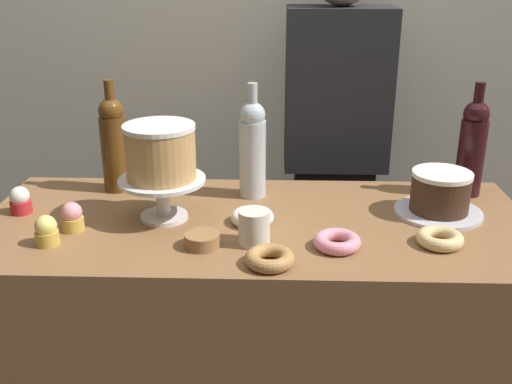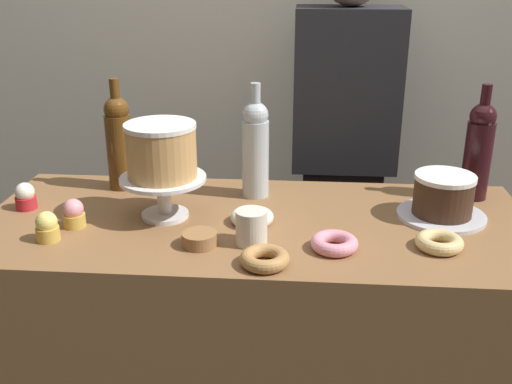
{
  "view_description": "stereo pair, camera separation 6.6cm",
  "coord_description": "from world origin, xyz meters",
  "px_view_note": "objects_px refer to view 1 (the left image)",
  "views": [
    {
      "loc": [
        0.05,
        -1.43,
        1.55
      ],
      "look_at": [
        0.0,
        0.0,
        0.99
      ],
      "focal_mm": 41.96,
      "sensor_mm": 36.0,
      "label": 1
    },
    {
      "loc": [
        0.11,
        -1.42,
        1.55
      ],
      "look_at": [
        0.0,
        0.0,
        0.99
      ],
      "focal_mm": 41.96,
      "sensor_mm": 36.0,
      "label": 2
    }
  ],
  "objects_px": {
    "wine_bottle_clear": "(252,147)",
    "donut_maple": "(270,258)",
    "barista_figure": "(334,167)",
    "cupcake_strawberry": "(72,217)",
    "wine_bottle_amber": "(114,143)",
    "wine_bottle_dark_red": "(472,146)",
    "donut_sugar": "(252,217)",
    "coffee_cup_ceramic": "(255,227)",
    "cake_stand_pedestal": "(163,191)",
    "donut_glazed": "(440,238)",
    "cupcake_vanilla": "(20,201)",
    "chocolate_round_cake": "(440,191)",
    "cookie_stack": "(202,240)",
    "white_layer_cake": "(160,152)",
    "donut_pink": "(337,242)",
    "cupcake_lemon": "(46,231)"
  },
  "relations": [
    {
      "from": "chocolate_round_cake",
      "to": "wine_bottle_amber",
      "type": "distance_m",
      "value": 0.92
    },
    {
      "from": "wine_bottle_dark_red",
      "to": "wine_bottle_clear",
      "type": "distance_m",
      "value": 0.62
    },
    {
      "from": "chocolate_round_cake",
      "to": "wine_bottle_clear",
      "type": "xyz_separation_m",
      "value": [
        -0.5,
        0.12,
        0.08
      ]
    },
    {
      "from": "chocolate_round_cake",
      "to": "donut_sugar",
      "type": "bearing_deg",
      "value": -171.27
    },
    {
      "from": "cupcake_vanilla",
      "to": "cupcake_strawberry",
      "type": "relative_size",
      "value": 1.0
    },
    {
      "from": "white_layer_cake",
      "to": "chocolate_round_cake",
      "type": "height_order",
      "value": "white_layer_cake"
    },
    {
      "from": "wine_bottle_dark_red",
      "to": "donut_maple",
      "type": "height_order",
      "value": "wine_bottle_dark_red"
    },
    {
      "from": "cookie_stack",
      "to": "cake_stand_pedestal",
      "type": "bearing_deg",
      "value": 126.54
    },
    {
      "from": "donut_sugar",
      "to": "coffee_cup_ceramic",
      "type": "relative_size",
      "value": 1.32
    },
    {
      "from": "wine_bottle_clear",
      "to": "donut_pink",
      "type": "bearing_deg",
      "value": -57.33
    },
    {
      "from": "wine_bottle_amber",
      "to": "cupcake_strawberry",
      "type": "xyz_separation_m",
      "value": [
        -0.04,
        -0.29,
        -0.11
      ]
    },
    {
      "from": "cake_stand_pedestal",
      "to": "donut_pink",
      "type": "relative_size",
      "value": 2.0
    },
    {
      "from": "donut_glazed",
      "to": "cookie_stack",
      "type": "distance_m",
      "value": 0.57
    },
    {
      "from": "chocolate_round_cake",
      "to": "cookie_stack",
      "type": "bearing_deg",
      "value": -160.42
    },
    {
      "from": "donut_sugar",
      "to": "barista_figure",
      "type": "distance_m",
      "value": 0.72
    },
    {
      "from": "donut_glazed",
      "to": "cookie_stack",
      "type": "height_order",
      "value": "same"
    },
    {
      "from": "cupcake_strawberry",
      "to": "cookie_stack",
      "type": "relative_size",
      "value": 0.88
    },
    {
      "from": "wine_bottle_dark_red",
      "to": "donut_maple",
      "type": "xyz_separation_m",
      "value": [
        -0.57,
        -0.45,
        -0.13
      ]
    },
    {
      "from": "white_layer_cake",
      "to": "donut_sugar",
      "type": "xyz_separation_m",
      "value": [
        0.23,
        -0.02,
        -0.17
      ]
    },
    {
      "from": "wine_bottle_amber",
      "to": "cupcake_lemon",
      "type": "bearing_deg",
      "value": -101.59
    },
    {
      "from": "cupcake_strawberry",
      "to": "donut_maple",
      "type": "xyz_separation_m",
      "value": [
        0.5,
        -0.17,
        -0.02
      ]
    },
    {
      "from": "wine_bottle_amber",
      "to": "cookie_stack",
      "type": "relative_size",
      "value": 3.87
    },
    {
      "from": "donut_maple",
      "to": "donut_glazed",
      "type": "distance_m",
      "value": 0.42
    },
    {
      "from": "donut_glazed",
      "to": "cookie_stack",
      "type": "relative_size",
      "value": 1.33
    },
    {
      "from": "donut_sugar",
      "to": "coffee_cup_ceramic",
      "type": "bearing_deg",
      "value": -84.56
    },
    {
      "from": "coffee_cup_ceramic",
      "to": "barista_figure",
      "type": "height_order",
      "value": "barista_figure"
    },
    {
      "from": "donut_maple",
      "to": "donut_pink",
      "type": "distance_m",
      "value": 0.18
    },
    {
      "from": "wine_bottle_clear",
      "to": "coffee_cup_ceramic",
      "type": "xyz_separation_m",
      "value": [
        0.02,
        -0.31,
        -0.1
      ]
    },
    {
      "from": "coffee_cup_ceramic",
      "to": "wine_bottle_amber",
      "type": "bearing_deg",
      "value": 140.3
    },
    {
      "from": "cupcake_vanilla",
      "to": "donut_pink",
      "type": "xyz_separation_m",
      "value": [
        0.83,
        -0.18,
        -0.02
      ]
    },
    {
      "from": "wine_bottle_clear",
      "to": "donut_sugar",
      "type": "xyz_separation_m",
      "value": [
        0.01,
        -0.19,
        -0.13
      ]
    },
    {
      "from": "wine_bottle_dark_red",
      "to": "donut_maple",
      "type": "bearing_deg",
      "value": -141.25
    },
    {
      "from": "coffee_cup_ceramic",
      "to": "chocolate_round_cake",
      "type": "bearing_deg",
      "value": 22.09
    },
    {
      "from": "cupcake_strawberry",
      "to": "barista_figure",
      "type": "bearing_deg",
      "value": 44.82
    },
    {
      "from": "wine_bottle_clear",
      "to": "wine_bottle_dark_red",
      "type": "bearing_deg",
      "value": 3.02
    },
    {
      "from": "wine_bottle_clear",
      "to": "donut_glazed",
      "type": "relative_size",
      "value": 2.91
    },
    {
      "from": "white_layer_cake",
      "to": "cupcake_vanilla",
      "type": "xyz_separation_m",
      "value": [
        -0.39,
        0.03,
        -0.15
      ]
    },
    {
      "from": "wine_bottle_clear",
      "to": "donut_maple",
      "type": "relative_size",
      "value": 2.91
    },
    {
      "from": "wine_bottle_amber",
      "to": "barista_figure",
      "type": "distance_m",
      "value": 0.83
    },
    {
      "from": "cake_stand_pedestal",
      "to": "donut_sugar",
      "type": "height_order",
      "value": "cake_stand_pedestal"
    },
    {
      "from": "cupcake_lemon",
      "to": "cupcake_vanilla",
      "type": "bearing_deg",
      "value": 126.59
    },
    {
      "from": "wine_bottle_amber",
      "to": "cupcake_vanilla",
      "type": "distance_m",
      "value": 0.3
    },
    {
      "from": "cupcake_lemon",
      "to": "donut_maple",
      "type": "bearing_deg",
      "value": -9.08
    },
    {
      "from": "cupcake_vanilla",
      "to": "donut_glazed",
      "type": "relative_size",
      "value": 0.66
    },
    {
      "from": "donut_sugar",
      "to": "donut_glazed",
      "type": "relative_size",
      "value": 1.0
    },
    {
      "from": "cake_stand_pedestal",
      "to": "donut_glazed",
      "type": "distance_m",
      "value": 0.7
    },
    {
      "from": "barista_figure",
      "to": "cupcake_strawberry",
      "type": "bearing_deg",
      "value": -135.18
    },
    {
      "from": "chocolate_round_cake",
      "to": "cookie_stack",
      "type": "distance_m",
      "value": 0.65
    },
    {
      "from": "chocolate_round_cake",
      "to": "barista_figure",
      "type": "height_order",
      "value": "barista_figure"
    },
    {
      "from": "wine_bottle_dark_red",
      "to": "wine_bottle_clear",
      "type": "xyz_separation_m",
      "value": [
        -0.62,
        -0.03,
        0.0
      ]
    }
  ]
}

